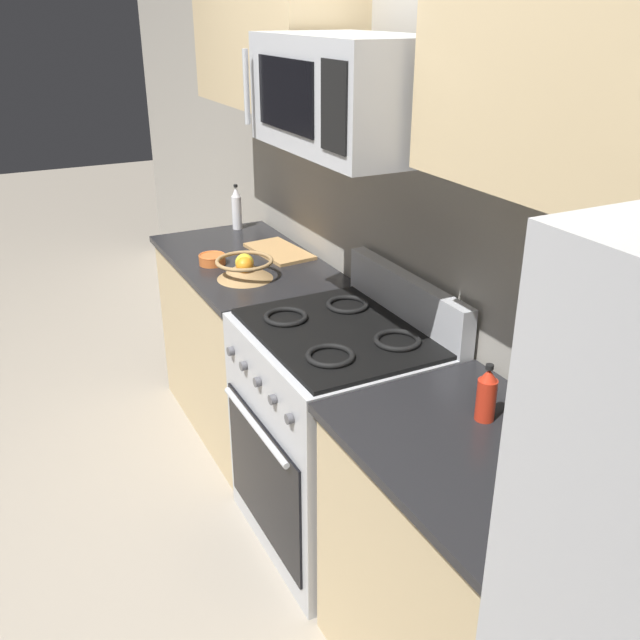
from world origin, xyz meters
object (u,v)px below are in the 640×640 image
Objects in this scene: utensil_crock at (567,431)px; fruit_basket at (245,267)px; microwave at (351,93)px; bottle_hot_sauce at (487,395)px; cutting_board at (279,251)px; prep_bowl at (212,259)px; range_oven at (339,434)px; bottle_vinegar at (237,209)px.

utensil_crock is 1.67m from fruit_basket.
utensil_crock reaches higher than fruit_basket.
bottle_hot_sauce is (0.70, 0.07, -0.77)m from microwave.
fruit_basket reaches higher than cutting_board.
cutting_board is at bearing 91.72° from prep_bowl.
prep_bowl is (-1.65, -0.27, -0.06)m from bottle_hot_sauce.
microwave is 4.11× the size of bottle_hot_sauce.
microwave is (-0.00, 0.03, 1.29)m from range_oven.
microwave reaches higher than bottle_hot_sauce.
bottle_vinegar reaches higher than bottle_hot_sauce.
range_oven reaches higher than fruit_basket.
bottle_vinegar is 0.58m from prep_bowl.
bottle_hot_sauce is at bearing -2.69° from cutting_board.
range_oven is at bearing -170.15° from utensil_crock.
bottle_hot_sauce is (2.14, -0.04, -0.03)m from bottle_vinegar.
prep_bowl is at bearing -170.02° from utensil_crock.
bottle_hot_sauce is at bearing -165.18° from utensil_crock.
range_oven is 2.90× the size of cutting_board.
cutting_board is (-0.95, 0.15, -0.84)m from microwave.
utensil_crock is 0.92× the size of cutting_board.
fruit_basket is at bearing -169.60° from microwave.
microwave is 1.28m from cutting_board.
prep_bowl is at bearing -32.45° from bottle_vinegar.
range_oven is at bearing -5.66° from bottle_vinegar.
bottle_hot_sauce reaches higher than fruit_basket.
bottle_vinegar reaches higher than fruit_basket.
bottle_vinegar is at bearing 174.34° from range_oven.
utensil_crock is at bearing 0.57° from bottle_vinegar.
prep_bowl is at bearing -164.56° from fruit_basket.
microwave is at bearing -171.78° from utensil_crock.
microwave is 1.96× the size of cutting_board.
range_oven is 1.06m from prep_bowl.
bottle_vinegar is (-0.48, -0.04, 0.10)m from cutting_board.
cutting_board is at bearing 4.26° from bottle_vinegar.
cutting_board is at bearing 171.09° from microwave.
cutting_board is 2.10× the size of bottle_hot_sauce.
utensil_crock is 2.38m from bottle_vinegar.
range_oven is 0.88m from bottle_hot_sauce.
microwave is at bearing -174.18° from bottle_hot_sauce.
fruit_basket is at bearing -18.29° from bottle_vinegar.
bottle_hot_sauce is at bearing 5.82° from microwave.
bottle_vinegar reaches higher than prep_bowl.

